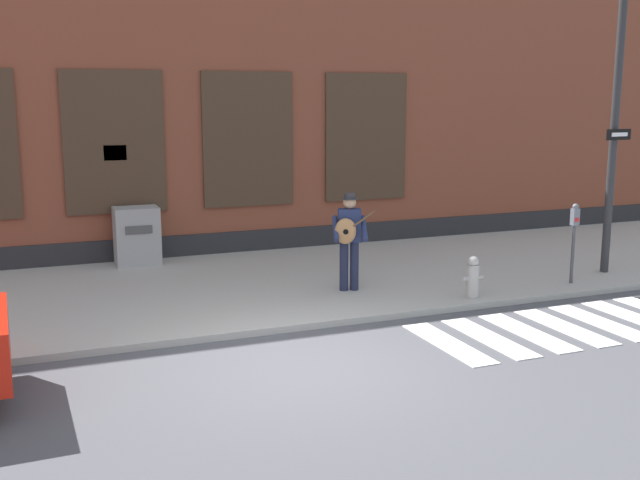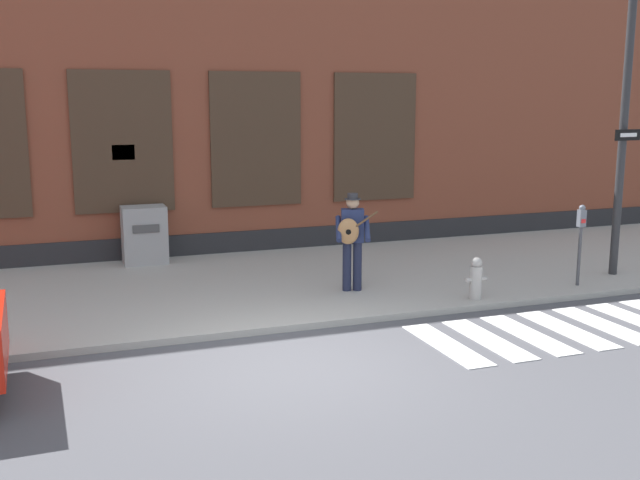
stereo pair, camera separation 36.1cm
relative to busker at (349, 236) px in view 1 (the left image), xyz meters
The scene contains 8 objects.
ground_plane 3.66m from the busker, 124.17° to the right, with size 160.00×160.00×0.00m, color #4C4C51.
sidewalk 2.51m from the busker, 148.87° to the left, with size 28.00×5.44×0.10m.
building_backdrop 6.67m from the busker, 108.42° to the left, with size 28.00×4.06×6.97m.
crosswalk 4.21m from the busker, 44.08° to the right, with size 5.78×1.90×0.01m.
busker is the anchor object (origin of this frame).
parking_meter 4.03m from the busker, 14.51° to the right, with size 0.13×0.11×1.44m.
utility_box 4.62m from the busker, 131.36° to the left, with size 0.86×0.63×1.15m.
fire_hydrant 2.18m from the busker, 34.58° to the right, with size 0.38×0.20×0.70m.
Camera 1 is at (-3.15, -8.49, 3.36)m, focal length 42.00 mm.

